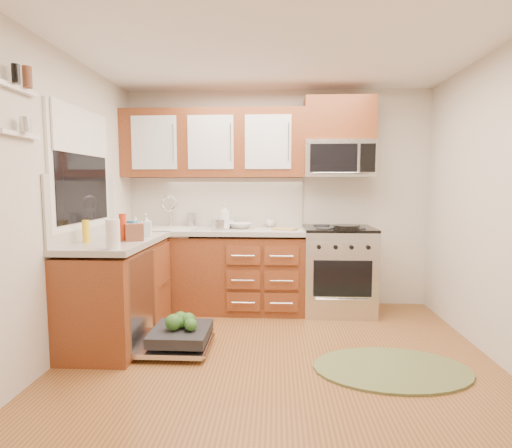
# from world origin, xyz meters

# --- Properties ---
(floor) EXTENTS (3.50, 3.50, 0.00)m
(floor) POSITION_xyz_m (0.00, 0.00, 0.00)
(floor) COLOR brown
(floor) RESTS_ON ground
(ceiling) EXTENTS (3.50, 3.50, 0.00)m
(ceiling) POSITION_xyz_m (0.00, 0.00, 2.50)
(ceiling) COLOR white
(ceiling) RESTS_ON ground
(wall_back) EXTENTS (3.50, 0.04, 2.50)m
(wall_back) POSITION_xyz_m (0.00, 1.75, 1.25)
(wall_back) COLOR beige
(wall_back) RESTS_ON ground
(wall_front) EXTENTS (3.50, 0.04, 2.50)m
(wall_front) POSITION_xyz_m (0.00, -1.75, 1.25)
(wall_front) COLOR beige
(wall_front) RESTS_ON ground
(wall_left) EXTENTS (0.04, 3.50, 2.50)m
(wall_left) POSITION_xyz_m (-1.75, 0.00, 1.25)
(wall_left) COLOR beige
(wall_left) RESTS_ON ground
(base_cabinet_back) EXTENTS (2.05, 0.60, 0.85)m
(base_cabinet_back) POSITION_xyz_m (-0.73, 1.45, 0.42)
(base_cabinet_back) COLOR maroon
(base_cabinet_back) RESTS_ON ground
(base_cabinet_left) EXTENTS (0.60, 1.25, 0.85)m
(base_cabinet_left) POSITION_xyz_m (-1.45, 0.52, 0.42)
(base_cabinet_left) COLOR maroon
(base_cabinet_left) RESTS_ON ground
(countertop_back) EXTENTS (2.07, 0.64, 0.05)m
(countertop_back) POSITION_xyz_m (-0.72, 1.44, 0.90)
(countertop_back) COLOR #A59F97
(countertop_back) RESTS_ON base_cabinet_back
(countertop_left) EXTENTS (0.64, 1.27, 0.05)m
(countertop_left) POSITION_xyz_m (-1.44, 0.53, 0.90)
(countertop_left) COLOR #A59F97
(countertop_left) RESTS_ON base_cabinet_left
(backsplash_back) EXTENTS (2.05, 0.02, 0.57)m
(backsplash_back) POSITION_xyz_m (-0.73, 1.74, 1.21)
(backsplash_back) COLOR #B1AC9F
(backsplash_back) RESTS_ON ground
(backsplash_left) EXTENTS (0.02, 1.25, 0.57)m
(backsplash_left) POSITION_xyz_m (-1.74, 0.52, 1.21)
(backsplash_left) COLOR #B1AC9F
(backsplash_left) RESTS_ON ground
(upper_cabinets) EXTENTS (2.05, 0.35, 0.75)m
(upper_cabinets) POSITION_xyz_m (-0.73, 1.57, 1.88)
(upper_cabinets) COLOR maroon
(upper_cabinets) RESTS_ON ground
(cabinet_over_mw) EXTENTS (0.76, 0.35, 0.47)m
(cabinet_over_mw) POSITION_xyz_m (0.68, 1.57, 2.13)
(cabinet_over_mw) COLOR maroon
(cabinet_over_mw) RESTS_ON ground
(range) EXTENTS (0.76, 0.64, 0.95)m
(range) POSITION_xyz_m (0.68, 1.43, 0.47)
(range) COLOR silver
(range) RESTS_ON ground
(microwave) EXTENTS (0.76, 0.38, 0.40)m
(microwave) POSITION_xyz_m (0.68, 1.55, 1.70)
(microwave) COLOR silver
(microwave) RESTS_ON ground
(sink) EXTENTS (0.62, 0.50, 0.26)m
(sink) POSITION_xyz_m (-1.25, 1.42, 0.80)
(sink) COLOR white
(sink) RESTS_ON ground
(dishwasher) EXTENTS (0.70, 0.60, 0.20)m
(dishwasher) POSITION_xyz_m (-0.86, 0.30, 0.10)
(dishwasher) COLOR silver
(dishwasher) RESTS_ON ground
(window) EXTENTS (0.03, 1.05, 1.05)m
(window) POSITION_xyz_m (-1.74, 0.50, 1.55)
(window) COLOR white
(window) RESTS_ON ground
(window_blind) EXTENTS (0.02, 0.96, 0.40)m
(window_blind) POSITION_xyz_m (-1.71, 0.50, 1.88)
(window_blind) COLOR white
(window_blind) RESTS_ON ground
(shelf_upper) EXTENTS (0.04, 0.40, 0.03)m
(shelf_upper) POSITION_xyz_m (-1.72, -0.35, 2.05)
(shelf_upper) COLOR white
(shelf_upper) RESTS_ON ground
(shelf_lower) EXTENTS (0.04, 0.40, 0.03)m
(shelf_lower) POSITION_xyz_m (-1.72, -0.35, 1.75)
(shelf_lower) COLOR white
(shelf_lower) RESTS_ON ground
(rug) EXTENTS (1.27, 0.89, 0.02)m
(rug) POSITION_xyz_m (0.88, 0.01, 0.01)
(rug) COLOR #637040
(rug) RESTS_ON ground
(skillet) EXTENTS (0.29, 0.29, 0.05)m
(skillet) POSITION_xyz_m (0.72, 1.18, 0.97)
(skillet) COLOR black
(skillet) RESTS_ON range
(stock_pot) EXTENTS (0.21, 0.21, 0.12)m
(stock_pot) POSITION_xyz_m (-0.62, 1.34, 0.98)
(stock_pot) COLOR silver
(stock_pot) RESTS_ON countertop_back
(cutting_board) EXTENTS (0.29, 0.25, 0.02)m
(cutting_board) POSITION_xyz_m (0.09, 1.36, 0.93)
(cutting_board) COLOR #9E8148
(cutting_board) RESTS_ON countertop_back
(canister) EXTENTS (0.10, 0.10, 0.16)m
(canister) POSITION_xyz_m (-1.00, 1.65, 1.00)
(canister) COLOR silver
(canister) RESTS_ON countertop_back
(paper_towel_roll) EXTENTS (0.11, 0.11, 0.23)m
(paper_towel_roll) POSITION_xyz_m (-1.25, -0.02, 1.04)
(paper_towel_roll) COLOR white
(paper_towel_roll) RESTS_ON countertop_left
(mustard_bottle) EXTENTS (0.08, 0.08, 0.19)m
(mustard_bottle) POSITION_xyz_m (-1.62, 0.31, 1.02)
(mustard_bottle) COLOR yellow
(mustard_bottle) RESTS_ON countertop_left
(red_bottle) EXTENTS (0.07, 0.07, 0.24)m
(red_bottle) POSITION_xyz_m (-1.36, 0.46, 1.04)
(red_bottle) COLOR red
(red_bottle) RESTS_ON countertop_left
(wooden_box) EXTENTS (0.18, 0.16, 0.15)m
(wooden_box) POSITION_xyz_m (-1.25, 0.44, 1.00)
(wooden_box) COLOR brown
(wooden_box) RESTS_ON countertop_left
(blue_carton) EXTENTS (0.12, 0.09, 0.16)m
(blue_carton) POSITION_xyz_m (-1.33, 0.59, 1.01)
(blue_carton) COLOR #2A80C6
(blue_carton) RESTS_ON countertop_left
(bowl_a) EXTENTS (0.33, 0.33, 0.06)m
(bowl_a) POSITION_xyz_m (-0.41, 1.48, 0.96)
(bowl_a) COLOR #999999
(bowl_a) RESTS_ON countertop_back
(bowl_b) EXTENTS (0.32, 0.32, 0.08)m
(bowl_b) POSITION_xyz_m (-0.63, 1.60, 0.97)
(bowl_b) COLOR #999999
(bowl_b) RESTS_ON countertop_back
(cup) EXTENTS (0.14, 0.14, 0.09)m
(cup) POSITION_xyz_m (-0.08, 1.65, 0.97)
(cup) COLOR #999999
(cup) RESTS_ON countertop_back
(soap_bottle_a) EXTENTS (0.12, 0.12, 0.28)m
(soap_bottle_a) POSITION_xyz_m (-0.57, 1.31, 1.07)
(soap_bottle_a) COLOR #999999
(soap_bottle_a) RESTS_ON countertop_back
(soap_bottle_b) EXTENTS (0.12, 0.12, 0.22)m
(soap_bottle_b) POSITION_xyz_m (-1.25, 0.75, 1.03)
(soap_bottle_b) COLOR #999999
(soap_bottle_b) RESTS_ON countertop_left
(soap_bottle_c) EXTENTS (0.17, 0.17, 0.16)m
(soap_bottle_c) POSITION_xyz_m (-1.46, 1.04, 1.01)
(soap_bottle_c) COLOR #999999
(soap_bottle_c) RESTS_ON countertop_left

